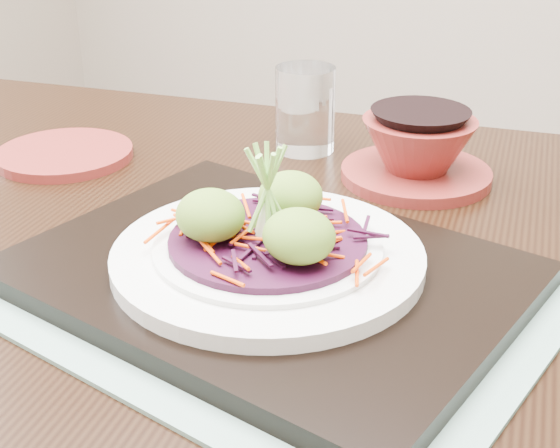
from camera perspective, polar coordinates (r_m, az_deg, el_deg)
The scene contains 11 objects.
dining_table at distance 0.71m, azimuth -0.04°, elevation -9.57°, with size 1.32×0.99×0.75m.
placemat at distance 0.61m, azimuth -0.88°, elevation -4.47°, with size 0.43×0.33×0.00m, color gray.
serving_tray at distance 0.61m, azimuth -0.88°, elevation -3.64°, with size 0.37×0.28×0.02m, color black.
white_plate at distance 0.60m, azimuth -0.89°, elevation -2.28°, with size 0.24×0.24×0.02m.
cabbage_bed at distance 0.59m, azimuth -0.90°, elevation -1.25°, with size 0.15×0.15×0.01m, color #360A24.
carrot_julienne at distance 0.59m, azimuth -0.91°, elevation -0.61°, with size 0.18×0.18×0.01m, color #E13D03, non-canonical shape.
guacamole_scoops at distance 0.58m, azimuth -0.95°, elevation 0.60°, with size 0.13×0.12×0.04m.
scallion_garnish at distance 0.58m, azimuth -0.93°, elevation 2.28°, with size 0.06×0.06×0.08m, color #7DBD4B, non-canonical shape.
terracotta_side_plate at distance 0.89m, azimuth -15.48°, elevation 4.95°, with size 0.15×0.15×0.01m, color maroon.
water_glass at distance 0.88m, azimuth 1.85°, elevation 8.39°, with size 0.07×0.07×0.09m, color white.
terracotta_bowl_set at distance 0.81m, azimuth 10.02°, elevation 5.15°, with size 0.16×0.16×0.06m.
Camera 1 is at (0.37, -0.61, 1.06)m, focal length 50.00 mm.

